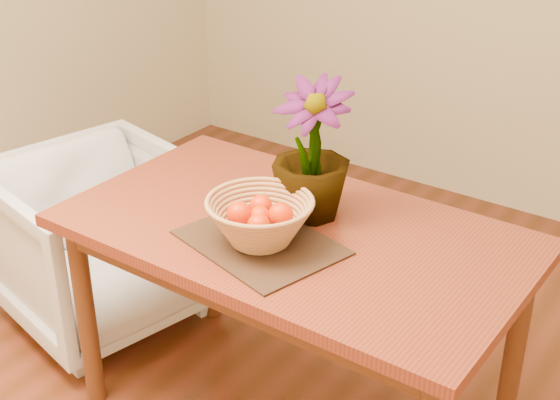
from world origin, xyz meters
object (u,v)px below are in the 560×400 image
Objects in this scene: table at (293,252)px; potted_plant at (311,150)px; wicker_basket at (260,222)px; armchair at (100,233)px.

potted_plant reaches higher than table.
wicker_basket is 0.73× the size of potted_plant.
wicker_basket reaches higher than table.
wicker_basket is at bearing -101.91° from potted_plant.
table is 3.25× the size of potted_plant.
table is 0.21m from wicker_basket.
potted_plant is at bearing 85.88° from wicker_basket.
wicker_basket is at bearing -89.95° from armchair.
potted_plant is (0.02, 0.24, 0.15)m from wicker_basket.
wicker_basket is 0.28m from potted_plant.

